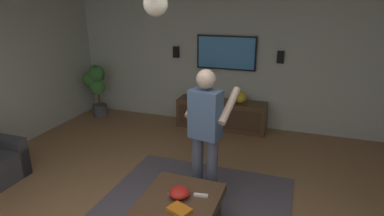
# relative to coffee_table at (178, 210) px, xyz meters

# --- Properties ---
(wall_back_tv) EXTENTS (0.10, 6.85, 2.74)m
(wall_back_tv) POSITION_rel_coffee_table_xyz_m (3.40, 0.07, 1.08)
(wall_back_tv) COLOR #B2B7AD
(wall_back_tv) RESTS_ON ground
(coffee_table) EXTENTS (1.00, 0.80, 0.40)m
(coffee_table) POSITION_rel_coffee_table_xyz_m (0.00, 0.00, 0.00)
(coffee_table) COLOR #513823
(coffee_table) RESTS_ON ground
(media_console) EXTENTS (0.45, 1.70, 0.55)m
(media_console) POSITION_rel_coffee_table_xyz_m (3.07, 0.31, -0.02)
(media_console) COLOR #513823
(media_console) RESTS_ON ground
(tv) EXTENTS (0.05, 1.13, 0.64)m
(tv) POSITION_rel_coffee_table_xyz_m (3.31, 0.31, 1.14)
(tv) COLOR black
(person_standing) EXTENTS (0.60, 0.61, 1.64)m
(person_standing) POSITION_rel_coffee_table_xyz_m (0.76, -0.07, 0.64)
(person_standing) COLOR #4C5166
(person_standing) RESTS_ON ground
(potted_plant_tall) EXTENTS (0.48, 0.51, 1.10)m
(potted_plant_tall) POSITION_rel_coffee_table_xyz_m (2.88, 2.98, 0.45)
(potted_plant_tall) COLOR #4C4C51
(potted_plant_tall) RESTS_ON ground
(bowl) EXTENTS (0.22, 0.22, 0.10)m
(bowl) POSITION_rel_coffee_table_xyz_m (0.09, 0.01, 0.15)
(bowl) COLOR red
(bowl) RESTS_ON coffee_table
(remote_white) EXTENTS (0.07, 0.16, 0.02)m
(remote_white) POSITION_rel_coffee_table_xyz_m (0.17, -0.20, 0.12)
(remote_white) COLOR white
(remote_white) RESTS_ON coffee_table
(remote_grey) EXTENTS (0.05, 0.15, 0.02)m
(remote_grey) POSITION_rel_coffee_table_xyz_m (0.08, 0.07, 0.12)
(remote_grey) COLOR slate
(remote_grey) RESTS_ON coffee_table
(book) EXTENTS (0.23, 0.26, 0.04)m
(book) POSITION_rel_coffee_table_xyz_m (-0.15, -0.08, 0.12)
(book) COLOR orange
(book) RESTS_ON coffee_table
(vase_round) EXTENTS (0.22, 0.22, 0.22)m
(vase_round) POSITION_rel_coffee_table_xyz_m (3.05, -0.05, 0.36)
(vase_round) COLOR gold
(vase_round) RESTS_ON media_console
(wall_speaker_left) EXTENTS (0.06, 0.12, 0.22)m
(wall_speaker_left) POSITION_rel_coffee_table_xyz_m (3.32, -0.68, 1.10)
(wall_speaker_left) COLOR black
(wall_speaker_right) EXTENTS (0.06, 0.12, 0.22)m
(wall_speaker_right) POSITION_rel_coffee_table_xyz_m (3.32, 1.33, 1.09)
(wall_speaker_right) COLOR black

